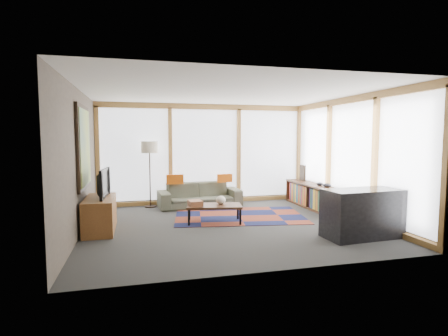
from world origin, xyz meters
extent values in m
plane|color=#2C2C29|center=(0.00, 0.00, 0.00)|extent=(5.50, 5.50, 0.00)
cube|color=#433B33|center=(-2.75, 0.00, 1.30)|extent=(0.04, 5.00, 2.60)
cube|color=#433B33|center=(0.00, -2.50, 1.30)|extent=(5.50, 0.04, 2.60)
cube|color=silver|center=(0.00, 0.00, 2.60)|extent=(5.50, 5.00, 0.04)
cube|color=white|center=(0.00, 2.47, 1.30)|extent=(5.30, 0.02, 2.35)
cube|color=white|center=(2.72, 0.00, 1.30)|extent=(0.02, 4.80, 2.35)
cube|color=black|center=(-2.71, 0.30, 1.55)|extent=(0.05, 1.35, 1.55)
cube|color=#C1BA0F|center=(-2.69, 0.30, 1.55)|extent=(0.02, 1.20, 1.40)
cube|color=maroon|center=(0.42, 0.67, 0.01)|extent=(3.03, 2.20, 0.01)
imported|color=#3D4132|center=(-0.24, 1.95, 0.30)|extent=(2.10, 0.96, 0.60)
cube|color=#BA4F0D|center=(-0.86, 1.92, 0.71)|extent=(0.43, 0.16, 0.23)
cube|color=#BA4F0D|center=(0.41, 1.95, 0.70)|extent=(0.39, 0.16, 0.21)
cube|color=brown|center=(-0.64, 0.25, 0.42)|extent=(0.28, 0.34, 0.11)
ellipsoid|color=beige|center=(-0.11, 0.26, 0.45)|extent=(0.23, 0.23, 0.18)
ellipsoid|color=black|center=(2.47, 0.51, 0.64)|extent=(0.22, 0.22, 0.10)
ellipsoid|color=black|center=(2.47, 0.84, 0.63)|extent=(0.17, 0.17, 0.08)
cube|color=black|center=(2.51, 1.81, 0.80)|extent=(0.06, 0.32, 0.42)
cube|color=brown|center=(-2.44, 0.14, 0.31)|extent=(0.52, 1.24, 0.62)
imported|color=black|center=(-2.44, 0.17, 0.89)|extent=(0.19, 0.94, 0.53)
cube|color=black|center=(2.02, -1.41, 0.42)|extent=(1.36, 0.70, 0.84)
camera|label=1|loc=(-1.75, -6.61, 1.73)|focal=28.00mm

